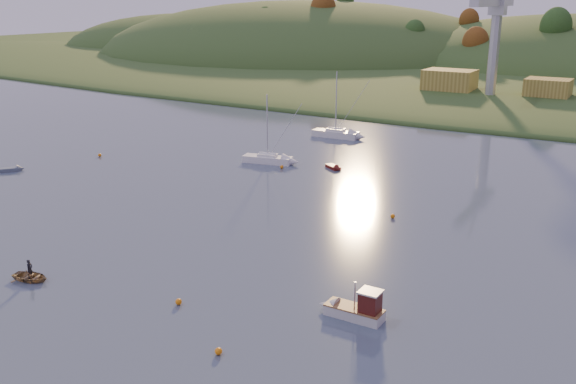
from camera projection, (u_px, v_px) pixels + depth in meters
The scene contains 21 objects.
far_shore at pixel (562, 64), 230.30m from camera, with size 620.00×220.00×1.50m, color #30451B.
shore_slope at pixel (524, 84), 177.04m from camera, with size 640.00×150.00×7.00m, color #30451B.
hill_left_far at pixel (189, 49), 297.06m from camera, with size 120.00×100.00×32.00m, color #30451B.
hill_left at pixel (304, 59), 250.18m from camera, with size 170.00×140.00×44.00m, color #30451B.
hillside_trees at pixel (538, 76), 193.43m from camera, with size 280.00×50.00×32.00m, color #26491A, non-canonical shape.
wharf at pixel (506, 102), 138.99m from camera, with size 42.00×16.00×2.40m, color slate.
shed_west at pixel (449, 81), 145.18m from camera, with size 11.00×8.00×4.80m, color olive.
shed_east at pixel (548, 88), 135.75m from camera, with size 9.00×7.00×4.00m, color olive.
dock_crane at pixel (494, 26), 132.87m from camera, with size 3.20×28.00×20.30m.
fishing_boat at pixel (350, 308), 47.64m from camera, with size 5.18×1.65×3.30m.
sailboat_near at pixel (336, 133), 109.00m from camera, with size 8.14×2.82×11.13m.
sailboat_far at pixel (268, 158), 92.11m from camera, with size 7.40×3.57×9.87m.
canoe at pixel (31, 277), 53.85m from camera, with size 2.35×3.29×0.68m, color olive.
paddler at pixel (30, 272), 53.71m from camera, with size 0.59×0.39×1.62m, color black.
red_tender at pixel (335, 168), 88.67m from camera, with size 3.22×2.64×1.07m.
grey_dinghy at pixel (15, 169), 88.05m from camera, with size 2.87×3.15×1.17m.
buoy_0 at pixel (219, 351), 42.67m from camera, with size 0.50×0.50×0.50m, color orange.
buoy_1 at pixel (393, 216), 69.06m from camera, with size 0.50×0.50×0.50m, color orange.
buoy_2 at pixel (100, 155), 95.78m from camera, with size 0.50×0.50×0.50m, color orange.
buoy_3 at pixel (282, 167), 89.11m from camera, with size 0.50×0.50×0.50m, color orange.
buoy_4 at pixel (179, 302), 49.62m from camera, with size 0.50×0.50×0.50m, color orange.
Camera 1 is at (36.16, -21.17, 22.82)m, focal length 40.00 mm.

